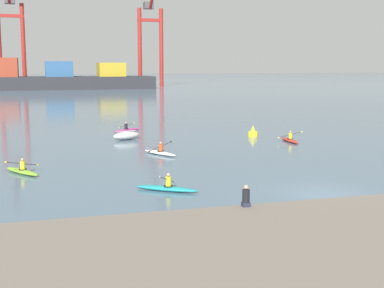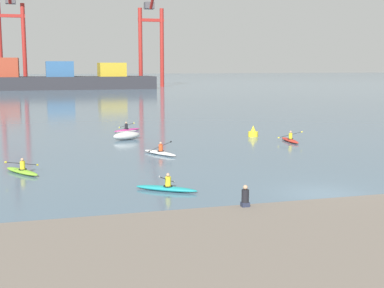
{
  "view_description": "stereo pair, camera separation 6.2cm",
  "coord_description": "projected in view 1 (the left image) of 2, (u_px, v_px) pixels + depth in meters",
  "views": [
    {
      "loc": [
        -13.59,
        -23.22,
        6.4
      ],
      "look_at": [
        -2.74,
        14.51,
        0.6
      ],
      "focal_mm": 49.81,
      "sensor_mm": 36.0,
      "label": 1
    },
    {
      "loc": [
        -13.53,
        -23.24,
        6.4
      ],
      "look_at": [
        -2.74,
        14.51,
        0.6
      ],
      "focal_mm": 49.81,
      "sensor_mm": 36.0,
      "label": 2
    }
  ],
  "objects": [
    {
      "name": "gantry_crane_west_mid",
      "position": [
        151.0,
        30.0,
        157.98
      ],
      "size": [
        7.76,
        19.42,
        36.41
      ],
      "color": "maroon",
      "rests_on": "ground"
    },
    {
      "name": "kayak_lime",
      "position": [
        22.0,
        171.0,
        31.79
      ],
      "size": [
        2.28,
        3.22,
        0.95
      ],
      "color": "#7ABC2D",
      "rests_on": "ground"
    },
    {
      "name": "kayak_white",
      "position": [
        160.0,
        152.0,
        38.53
      ],
      "size": [
        2.12,
        3.29,
        0.95
      ],
      "color": "silver",
      "rests_on": "ground"
    },
    {
      "name": "gantry_crane_west",
      "position": [
        11.0,
        30.0,
        151.32
      ],
      "size": [
        7.75,
        16.84,
        32.1
      ],
      "color": "maroon",
      "rests_on": "ground"
    },
    {
      "name": "kayak_red",
      "position": [
        290.0,
        140.0,
        45.03
      ],
      "size": [
        2.25,
        3.43,
        0.95
      ],
      "color": "red",
      "rests_on": "ground"
    },
    {
      "name": "capsized_dinghy",
      "position": [
        126.0,
        136.0,
        46.34
      ],
      "size": [
        2.82,
        2.04,
        0.76
      ],
      "color": "beige",
      "rests_on": "ground"
    },
    {
      "name": "ground_plane",
      "position": [
        324.0,
        194.0,
        26.73
      ],
      "size": [
        800.0,
        800.0,
        0.0
      ],
      "primitive_type": "plane",
      "color": "slate"
    },
    {
      "name": "kayak_teal",
      "position": [
        167.0,
        188.0,
        27.36
      ],
      "size": [
        3.12,
        2.46,
        1.03
      ],
      "color": "teal",
      "rests_on": "ground"
    },
    {
      "name": "kayak_magenta",
      "position": [
        127.0,
        130.0,
        52.08
      ],
      "size": [
        3.11,
        2.47,
        0.98
      ],
      "color": "#C13384",
      "rests_on": "ground"
    },
    {
      "name": "container_barge",
      "position": [
        58.0,
        79.0,
        144.11
      ],
      "size": [
        51.23,
        11.4,
        8.41
      ],
      "color": "#28282D",
      "rests_on": "ground"
    },
    {
      "name": "channel_buoy",
      "position": [
        253.0,
        133.0,
        48.37
      ],
      "size": [
        0.9,
        0.9,
        1.0
      ],
      "color": "yellow",
      "rests_on": "ground"
    },
    {
      "name": "seated_onlooker",
      "position": [
        246.0,
        197.0,
        21.47
      ],
      "size": [
        0.32,
        0.3,
        0.9
      ],
      "color": "#23283D",
      "rests_on": "stone_quay"
    }
  ]
}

